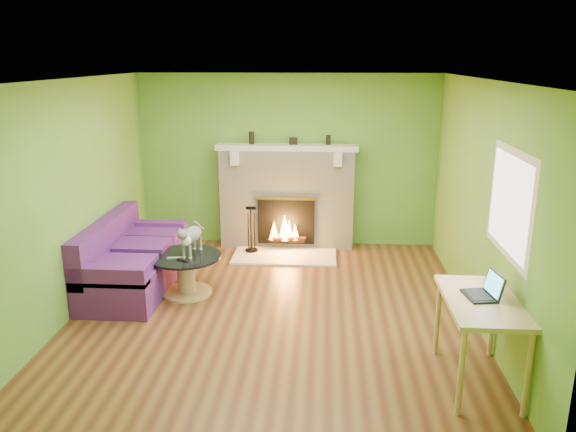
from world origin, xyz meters
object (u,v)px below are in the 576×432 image
cat (192,238)px  coffee_table (186,272)px  sofa (131,261)px  desk (482,310)px

cat → coffee_table: bearing=-138.5°
sofa → desk: bearing=-27.1°
desk → cat: 3.50m
sofa → coffee_table: bearing=-13.2°
coffee_table → sofa: bearing=166.8°
coffee_table → cat: 0.43m
desk → sofa: bearing=152.9°
sofa → desk: size_ratio=1.78×
desk → cat: size_ratio=1.67×
sofa → coffee_table: 0.77m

